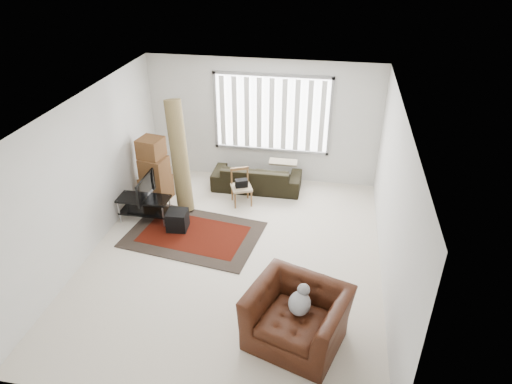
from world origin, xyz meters
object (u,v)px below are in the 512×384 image
at_px(sofa, 257,173).
at_px(armchair, 297,314).
at_px(side_chair, 241,185).
at_px(moving_boxes, 154,172).
at_px(tv_stand, 144,204).

bearing_deg(sofa, armchair, 107.11).
bearing_deg(sofa, side_chair, 72.58).
xyz_separation_m(sofa, armchair, (1.29, -4.10, 0.11)).
xyz_separation_m(side_chair, armchair, (1.49, -3.43, 0.06)).
bearing_deg(sofa, moving_boxes, 21.55).
relative_size(moving_boxes, armchair, 0.88).
distance_m(tv_stand, armchair, 4.05).
height_order(tv_stand, armchair, armchair).
distance_m(sofa, armchair, 4.29).
bearing_deg(side_chair, armchair, -89.98).
height_order(sofa, armchair, armchair).
xyz_separation_m(tv_stand, armchair, (3.21, -2.48, 0.12)).
height_order(tv_stand, side_chair, side_chair).
bearing_deg(armchair, moving_boxes, 153.27).
bearing_deg(sofa, tv_stand, 39.80).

